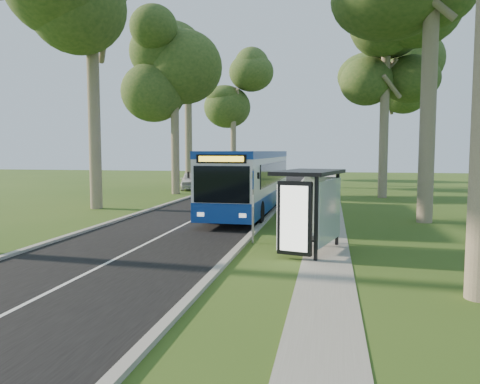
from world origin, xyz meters
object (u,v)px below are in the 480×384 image
(car_silver, at_px, (224,174))
(bus_stop_sign, at_px, (253,198))
(car_white, at_px, (191,181))
(bus_shelter, at_px, (313,196))
(bus, at_px, (250,181))
(litter_bin, at_px, (285,204))

(car_silver, bearing_deg, bus_stop_sign, -69.82)
(car_silver, bearing_deg, car_white, -86.70)
(bus_shelter, bearing_deg, bus, 125.80)
(litter_bin, relative_size, car_white, 0.23)
(bus_stop_sign, bearing_deg, car_silver, 96.25)
(litter_bin, distance_m, car_silver, 27.44)
(bus, bearing_deg, bus_stop_sign, -78.57)
(bus, relative_size, bus_stop_sign, 4.71)
(litter_bin, bearing_deg, car_white, 123.67)
(bus_shelter, relative_size, litter_bin, 3.36)
(bus_stop_sign, xyz_separation_m, car_silver, (-8.97, 34.26, -0.86))
(bus, height_order, car_silver, bus)
(bus, height_order, bus_stop_sign, bus)
(bus_shelter, height_order, car_silver, bus_shelter)
(bus_shelter, relative_size, car_silver, 0.70)
(bus_shelter, xyz_separation_m, car_white, (-11.62, 24.53, -1.16))
(bus, xyz_separation_m, litter_bin, (1.93, 0.16, -1.22))
(bus, height_order, litter_bin, bus)
(car_white, bearing_deg, bus_shelter, -80.88)
(bus_shelter, bearing_deg, bus_stop_sign, 162.01)
(litter_bin, bearing_deg, bus, -175.38)
(bus_stop_sign, xyz_separation_m, litter_bin, (0.36, 8.46, -1.15))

